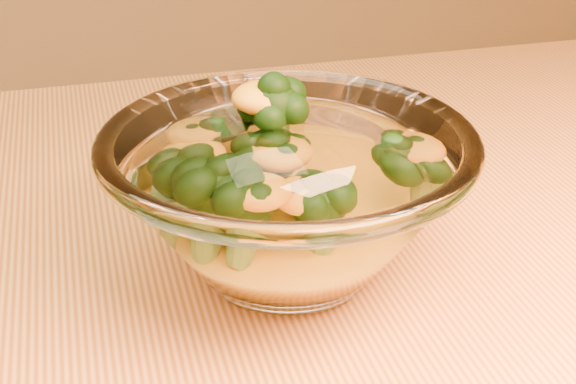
% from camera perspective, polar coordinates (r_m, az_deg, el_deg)
% --- Properties ---
extents(glass_bowl, '(0.24, 0.24, 0.10)m').
position_cam_1_polar(glass_bowl, '(0.51, -0.00, -0.51)').
color(glass_bowl, white).
rests_on(glass_bowl, table).
extents(cheese_sauce, '(0.12, 0.12, 0.03)m').
position_cam_1_polar(cheese_sauce, '(0.52, -0.00, -2.66)').
color(cheese_sauce, orange).
rests_on(cheese_sauce, glass_bowl).
extents(broccoli_heap, '(0.17, 0.14, 0.09)m').
position_cam_1_polar(broccoli_heap, '(0.50, -1.63, 1.37)').
color(broccoli_heap, black).
rests_on(broccoli_heap, cheese_sauce).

